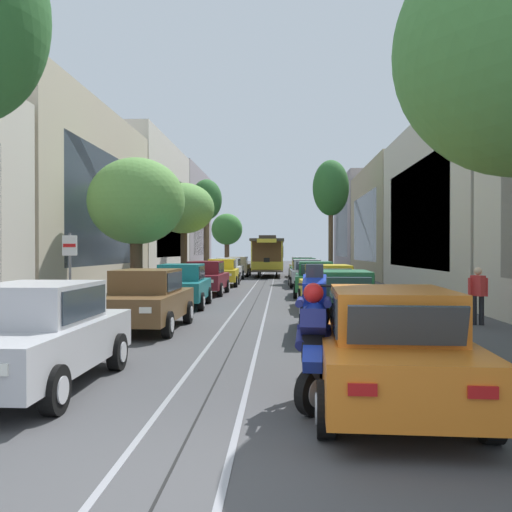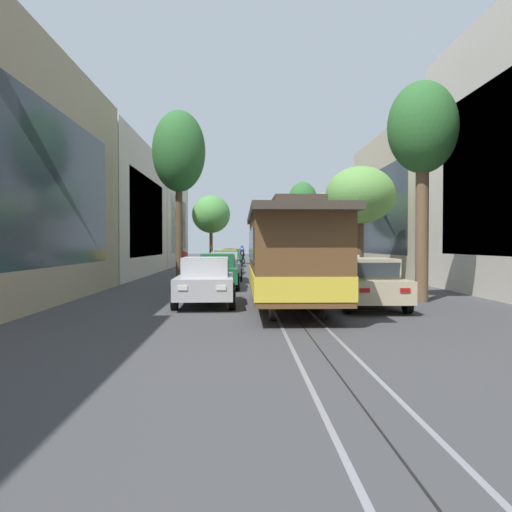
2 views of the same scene
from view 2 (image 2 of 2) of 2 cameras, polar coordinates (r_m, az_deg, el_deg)
The scene contains 29 objects.
ground_plane at distance 30.72m, azimuth 1.28°, elevation -2.49°, with size 165.97×165.97×0.00m, color #424244.
trolley_track_rails at distance 26.10m, azimuth 1.77°, elevation -3.14°, with size 1.14×74.39×0.01m.
building_facade_left at distance 26.24m, azimuth 24.67°, elevation 7.37°, with size 5.59×66.09×10.84m.
building_facade_right at distance 26.16m, azimuth -21.50°, elevation 6.52°, with size 5.88×66.09×9.81m.
parked_car_silver_near_left at distance 53.80m, azimuth 2.95°, elevation -0.03°, with size 2.01×4.37×1.58m.
parked_car_brown_second_left at distance 47.53m, azimuth 3.32°, elevation -0.20°, with size 2.05×4.38×1.58m.
parked_car_teal_mid_left at distance 41.57m, azimuth 4.20°, elevation -0.41°, with size 2.09×4.40×1.58m.
parked_car_maroon_fourth_left at distance 35.68m, azimuth 4.98°, elevation -0.69°, with size 2.06×4.39×1.58m.
parked_car_yellow_fifth_left at distance 29.19m, azimuth 6.22°, elevation -1.12°, with size 2.08×4.40×1.58m.
parked_car_white_sixth_left at distance 23.12m, azimuth 8.77°, elevation -1.75°, with size 2.05×4.38×1.58m.
parked_car_beige_far_left at distance 16.95m, azimuth 11.97°, elevation -2.86°, with size 2.03×4.37×1.58m.
parked_car_orange_near_right at distance 54.48m, azimuth -2.55°, elevation -0.01°, with size 2.15×4.42×1.58m.
parked_car_green_second_right at distance 47.90m, azimuth -2.70°, elevation -0.19°, with size 2.12×4.41×1.58m.
parked_car_yellow_mid_right at distance 41.98m, azimuth -3.17°, elevation -0.39°, with size 2.07×4.39×1.58m.
parked_car_green_fourth_right at distance 36.37m, azimuth -3.28°, elevation -0.65°, with size 2.11×4.41×1.58m.
parked_car_silver_fifth_right at distance 29.77m, azimuth -3.45°, elevation -1.07°, with size 2.06×4.39×1.58m.
parked_car_green_sixth_right at distance 24.13m, azimuth -4.13°, elevation -1.62°, with size 2.03×4.37×1.58m.
parked_car_silver_far_right at distance 17.55m, azimuth -5.49°, elevation -2.70°, with size 2.07×4.39×1.58m.
street_tree_kerb_left_near at distance 52.83m, azimuth 5.08°, elevation 5.76°, with size 2.93×3.15×8.23m.
street_tree_kerb_left_second at distance 39.80m, azimuth 7.71°, elevation 4.22°, with size 3.98×3.29×5.88m.
street_tree_kerb_left_mid at distance 28.94m, azimuth 11.20°, elevation 6.42°, with size 3.70×4.05×6.19m.
street_tree_kerb_left_fourth at distance 19.63m, azimuth 17.59°, elevation 12.61°, with size 2.42×2.33×7.68m.
street_tree_kerb_right_near at distance 53.69m, azimuth -4.89°, elevation 4.50°, with size 3.86×4.18×6.97m.
street_tree_kerb_right_second at distance 24.79m, azimuth -8.35°, elevation 10.98°, with size 2.42×2.43×8.15m.
cable_car_trolley at distance 16.10m, azimuth 3.80°, elevation 0.02°, with size 2.58×9.14×3.28m.
motorcycle_with_rider at distance 54.53m, azimuth -1.49°, elevation 0.19°, with size 0.57×1.81×1.90m.
pedestrian_on_left_pavement at distance 46.30m, azimuth -7.78°, elevation -0.11°, with size 0.55×0.42×1.62m.
fire_hydrant at distance 46.79m, azimuth -4.76°, elevation -0.68°, with size 0.40×0.22×0.84m.
street_sign_post at distance 49.18m, azimuth 4.86°, elevation 0.74°, with size 0.36×0.07×2.50m.
Camera 2 is at (1.49, 57.17, 2.01)m, focal length 36.95 mm.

